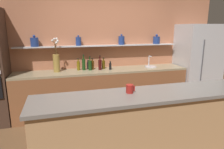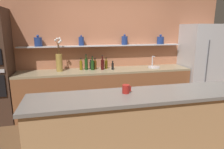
% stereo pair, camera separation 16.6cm
% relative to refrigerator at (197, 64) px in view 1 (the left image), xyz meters
% --- Properties ---
extents(ground_plane, '(12.00, 12.00, 0.00)m').
position_rel_refrigerator_xyz_m(ground_plane, '(-2.13, -1.20, -0.93)').
color(ground_plane, brown).
extents(back_wall_unit, '(5.20, 0.28, 2.60)m').
position_rel_refrigerator_xyz_m(back_wall_unit, '(-2.14, 0.40, 0.37)').
color(back_wall_unit, '#A86647').
rests_on(back_wall_unit, ground_plane).
extents(back_counter_unit, '(3.61, 0.62, 0.92)m').
position_rel_refrigerator_xyz_m(back_counter_unit, '(-2.29, 0.04, -0.47)').
color(back_counter_unit, brown).
rests_on(back_counter_unit, ground_plane).
extents(island_counter, '(2.88, 0.61, 1.02)m').
position_rel_refrigerator_xyz_m(island_counter, '(-2.13, -1.89, -0.42)').
color(island_counter, tan).
rests_on(island_counter, ground_plane).
extents(refrigerator, '(0.93, 0.73, 1.86)m').
position_rel_refrigerator_xyz_m(refrigerator, '(0.00, 0.00, 0.00)').
color(refrigerator, '#B7B7BC').
rests_on(refrigerator, ground_plane).
extents(flower_vase, '(0.14, 0.15, 0.68)m').
position_rel_refrigerator_xyz_m(flower_vase, '(-3.24, 0.10, 0.20)').
color(flower_vase, olive).
rests_on(flower_vase, back_counter_unit).
extents(sink_fixture, '(0.26, 0.26, 0.25)m').
position_rel_refrigerator_xyz_m(sink_fixture, '(-1.20, 0.05, 0.02)').
color(sink_fixture, '#B7B7BC').
rests_on(sink_fixture, back_counter_unit).
extents(bottle_sauce_0, '(0.05, 0.05, 0.18)m').
position_rel_refrigerator_xyz_m(bottle_sauce_0, '(-2.15, 0.02, 0.07)').
color(bottle_sauce_0, black).
rests_on(bottle_sauce_0, back_counter_unit).
extents(bottle_spirit_1, '(0.07, 0.07, 0.24)m').
position_rel_refrigerator_xyz_m(bottle_spirit_1, '(-2.50, 0.15, 0.09)').
color(bottle_spirit_1, '#4C2D0C').
rests_on(bottle_spirit_1, back_counter_unit).
extents(bottle_oil_2, '(0.06, 0.06, 0.25)m').
position_rel_refrigerator_xyz_m(bottle_oil_2, '(-2.80, 0.14, 0.09)').
color(bottle_oil_2, brown).
rests_on(bottle_oil_2, back_counter_unit).
extents(bottle_wine_3, '(0.07, 0.07, 0.29)m').
position_rel_refrigerator_xyz_m(bottle_wine_3, '(-2.57, 0.09, 0.09)').
color(bottle_wine_3, '#193814').
rests_on(bottle_wine_3, back_counter_unit).
extents(bottle_wine_4, '(0.07, 0.07, 0.33)m').
position_rel_refrigerator_xyz_m(bottle_wine_4, '(-2.69, 0.13, 0.11)').
color(bottle_wine_4, '#193814').
rests_on(bottle_wine_4, back_counter_unit).
extents(bottle_sauce_5, '(0.05, 0.05, 0.20)m').
position_rel_refrigerator_xyz_m(bottle_sauce_5, '(-2.59, 0.20, 0.07)').
color(bottle_sauce_5, black).
rests_on(bottle_sauce_5, back_counter_unit).
extents(bottle_oil_6, '(0.07, 0.07, 0.24)m').
position_rel_refrigerator_xyz_m(bottle_oil_6, '(-2.26, 0.15, 0.08)').
color(bottle_oil_6, '#47380A').
rests_on(bottle_oil_6, back_counter_unit).
extents(bottle_wine_7, '(0.07, 0.07, 0.30)m').
position_rel_refrigerator_xyz_m(bottle_wine_7, '(-2.36, 0.07, 0.10)').
color(bottle_wine_7, '#380C0C').
rests_on(bottle_wine_7, back_counter_unit).
extents(coffee_mug, '(0.11, 0.09, 0.10)m').
position_rel_refrigerator_xyz_m(coffee_mug, '(-2.41, -1.82, 0.14)').
color(coffee_mug, maroon).
rests_on(coffee_mug, island_counter).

